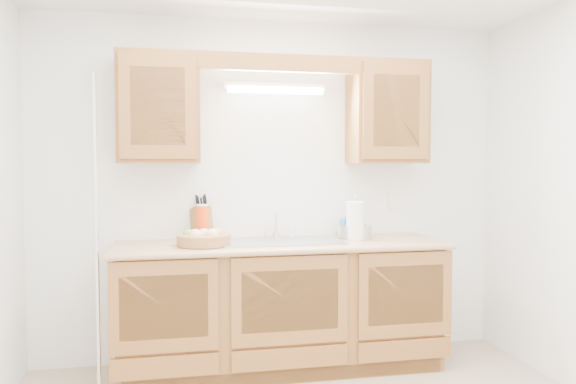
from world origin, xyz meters
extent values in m
cube|color=white|center=(0.00, 1.50, 1.25)|extent=(3.50, 0.02, 2.50)
cube|color=white|center=(0.00, -1.50, 1.25)|extent=(3.50, 0.02, 2.50)
cube|color=brown|center=(0.00, 1.20, 0.44)|extent=(2.20, 0.60, 0.86)
cube|color=tan|center=(0.00, 1.19, 0.88)|extent=(2.30, 0.63, 0.04)
cube|color=brown|center=(-0.83, 1.33, 1.83)|extent=(0.55, 0.33, 0.75)
cube|color=brown|center=(0.83, 1.33, 1.83)|extent=(0.55, 0.33, 0.75)
cube|color=brown|center=(0.00, 1.19, 2.14)|extent=(2.20, 0.05, 0.12)
cylinder|color=white|center=(0.00, 1.40, 1.98)|extent=(0.70, 0.05, 0.05)
cube|color=white|center=(0.00, 1.43, 2.01)|extent=(0.76, 0.06, 0.05)
cube|color=#9E9EA3|center=(0.00, 1.21, 0.90)|extent=(0.84, 0.46, 0.01)
cube|color=#9E9EA3|center=(-0.21, 1.21, 0.82)|extent=(0.39, 0.40, 0.16)
cube|color=#9E9EA3|center=(0.21, 1.21, 0.82)|extent=(0.39, 0.40, 0.16)
cylinder|color=silver|center=(0.00, 1.41, 0.92)|extent=(0.06, 0.06, 0.04)
cylinder|color=silver|center=(0.00, 1.41, 1.00)|extent=(0.02, 0.02, 0.16)
cylinder|color=silver|center=(0.00, 1.35, 1.09)|extent=(0.02, 0.12, 0.02)
cylinder|color=white|center=(0.12, 1.41, 0.96)|extent=(0.03, 0.03, 0.12)
cylinder|color=silver|center=(-1.20, 0.94, 1.00)|extent=(0.03, 0.03, 2.00)
cube|color=white|center=(0.95, 1.49, 1.15)|extent=(0.08, 0.01, 0.12)
cylinder|color=#99693D|center=(-0.54, 1.13, 0.94)|extent=(0.48, 0.48, 0.07)
sphere|color=#D8C67F|center=(-0.60, 1.09, 0.97)|extent=(0.09, 0.09, 0.09)
sphere|color=#D8C67F|center=(-0.49, 1.08, 0.97)|extent=(0.09, 0.09, 0.09)
sphere|color=tan|center=(-0.45, 1.17, 0.97)|extent=(0.08, 0.08, 0.08)
sphere|color=#A1121B|center=(-0.56, 1.19, 0.97)|extent=(0.08, 0.08, 0.08)
sphere|color=#72A53F|center=(-0.64, 1.16, 0.97)|extent=(0.08, 0.08, 0.08)
sphere|color=#D8C67F|center=(-0.54, 1.12, 0.97)|extent=(0.09, 0.09, 0.09)
sphere|color=#A1121B|center=(-0.51, 1.22, 0.97)|extent=(0.08, 0.08, 0.08)
cube|color=brown|center=(-0.54, 1.44, 1.02)|extent=(0.18, 0.22, 0.26)
cylinder|color=black|center=(-0.57, 1.42, 1.15)|extent=(0.03, 0.04, 0.10)
cylinder|color=black|center=(-0.54, 1.42, 1.16)|extent=(0.03, 0.04, 0.10)
cylinder|color=black|center=(-0.51, 1.42, 1.16)|extent=(0.03, 0.04, 0.10)
cylinder|color=black|center=(-0.56, 1.46, 1.17)|extent=(0.03, 0.04, 0.10)
cylinder|color=black|center=(-0.52, 1.46, 1.17)|extent=(0.03, 0.04, 0.10)
cylinder|color=black|center=(-0.57, 1.49, 1.17)|extent=(0.03, 0.04, 0.10)
cylinder|color=black|center=(-0.51, 1.49, 1.18)|extent=(0.03, 0.04, 0.10)
cylinder|color=#EF440D|center=(-0.54, 1.38, 1.02)|extent=(0.09, 0.09, 0.25)
cylinder|color=white|center=(-0.54, 1.38, 1.15)|extent=(0.09, 0.09, 0.01)
imported|color=blue|center=(0.54, 1.38, 1.00)|extent=(0.10, 0.10, 0.19)
cube|color=#CC333F|center=(0.54, 1.44, 0.90)|extent=(0.14, 0.10, 0.01)
cube|color=green|center=(0.54, 1.44, 0.91)|extent=(0.14, 0.10, 0.02)
cylinder|color=silver|center=(0.54, 1.19, 0.91)|extent=(0.16, 0.16, 0.01)
cylinder|color=silver|center=(0.54, 1.19, 1.06)|extent=(0.02, 0.02, 0.32)
cylinder|color=white|center=(0.54, 1.19, 1.04)|extent=(0.14, 0.14, 0.27)
sphere|color=silver|center=(0.54, 1.19, 1.22)|extent=(0.02, 0.02, 0.02)
cylinder|color=silver|center=(0.56, 1.26, 0.95)|extent=(0.29, 0.29, 0.10)
sphere|color=#A1121B|center=(0.53, 1.26, 1.00)|extent=(0.07, 0.07, 0.07)
sphere|color=#A1121B|center=(0.59, 1.28, 1.00)|extent=(0.07, 0.07, 0.07)
sphere|color=#A1121B|center=(0.56, 1.23, 1.00)|extent=(0.07, 0.07, 0.07)
sphere|color=#A1121B|center=(0.60, 1.24, 1.00)|extent=(0.07, 0.07, 0.07)
camera|label=1|loc=(-0.74, -2.64, 1.45)|focal=35.00mm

